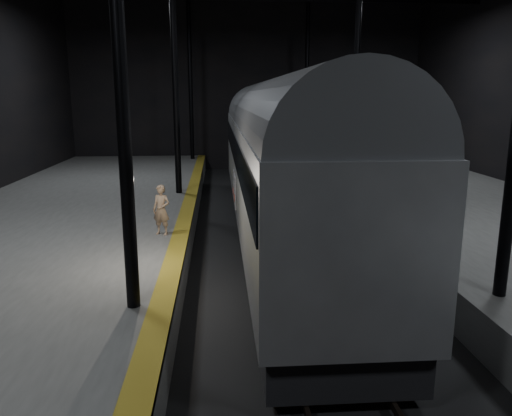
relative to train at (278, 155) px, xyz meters
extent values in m
plane|color=black|center=(0.00, -3.72, -3.09)|extent=(44.00, 44.00, 0.00)
cube|color=#535351|center=(-7.50, -3.72, -2.59)|extent=(9.00, 43.80, 1.00)
cube|color=olive|center=(-3.25, -3.72, -2.09)|extent=(0.50, 43.80, 0.01)
cube|color=#3F3328|center=(-0.72, -3.72, -2.92)|extent=(0.08, 43.00, 0.14)
cube|color=#3F3328|center=(0.72, -3.72, -2.92)|extent=(0.08, 43.00, 0.14)
cube|color=black|center=(0.00, -3.72, -3.03)|extent=(2.40, 42.00, 0.12)
cylinder|color=black|center=(-3.80, -7.72, 2.91)|extent=(0.26, 0.26, 10.00)
cylinder|color=black|center=(-3.80, 4.28, 2.91)|extent=(0.26, 0.26, 10.00)
cylinder|color=black|center=(3.80, 4.28, 2.91)|extent=(0.26, 0.26, 10.00)
cylinder|color=black|center=(-3.80, 16.28, 2.91)|extent=(0.26, 0.26, 10.00)
cylinder|color=black|center=(3.80, 16.28, 2.91)|extent=(0.26, 0.26, 10.00)
cube|color=#9A9CA2|center=(0.00, 0.00, -0.45)|extent=(3.01, 20.73, 3.11)
cube|color=black|center=(0.00, 0.00, -2.40)|extent=(2.75, 20.32, 0.88)
cube|color=black|center=(0.00, 0.00, 0.28)|extent=(3.07, 20.42, 0.93)
cylinder|color=slate|center=(0.00, 0.00, 1.11)|extent=(2.95, 20.53, 2.95)
cube|color=black|center=(0.00, -7.26, -2.78)|extent=(1.87, 2.28, 0.36)
cube|color=black|center=(0.00, 7.26, -2.78)|extent=(1.87, 2.28, 0.36)
cube|color=silver|center=(-1.53, -1.04, -1.07)|extent=(0.04, 0.78, 1.09)
cube|color=silver|center=(-1.53, 0.21, -1.07)|extent=(0.04, 0.78, 1.09)
cylinder|color=#A92414|center=(-1.55, -0.85, -1.33)|extent=(0.03, 0.27, 0.27)
cylinder|color=#A92414|center=(-1.55, 0.39, -1.33)|extent=(0.03, 0.27, 0.27)
imported|color=tan|center=(-3.80, -2.43, -1.33)|extent=(0.66, 0.56, 1.52)
camera|label=1|loc=(-2.06, -17.17, 2.01)|focal=35.00mm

